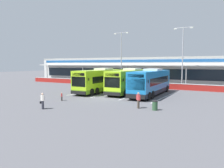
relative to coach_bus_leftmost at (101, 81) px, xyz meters
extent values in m
plane|color=#4C4C51|center=(4.35, -5.46, -1.79)|extent=(200.00, 200.00, 0.00)
cube|color=silver|center=(4.35, 21.54, 0.96)|extent=(70.00, 10.00, 5.50)
cube|color=#19232D|center=(4.35, 16.52, 0.51)|extent=(66.00, 0.08, 2.20)
cube|color=navy|center=(4.35, 16.51, 3.36)|extent=(68.00, 0.08, 0.60)
cube|color=beige|center=(4.35, 15.04, 2.41)|extent=(67.00, 3.00, 0.24)
cube|color=gray|center=(4.35, 21.54, 3.96)|extent=(70.00, 10.00, 0.50)
cylinder|color=#999999|center=(-26.65, 13.84, 0.31)|extent=(0.20, 0.20, 4.20)
cylinder|color=#999999|center=(-14.25, 13.84, 0.31)|extent=(0.20, 0.20, 4.20)
cylinder|color=#999999|center=(-1.85, 13.84, 0.31)|extent=(0.20, 0.20, 4.20)
cylinder|color=#999999|center=(10.55, 13.84, 0.31)|extent=(0.20, 0.20, 4.20)
cube|color=maroon|center=(4.35, 9.04, -1.29)|extent=(60.00, 0.36, 1.00)
cube|color=#B2B2B2|center=(4.35, 9.04, -0.74)|extent=(60.00, 0.40, 0.10)
cube|color=#9ED11E|center=(0.00, -0.04, 0.12)|extent=(3.05, 12.10, 3.19)
cube|color=#598419|center=(0.00, -0.04, -1.19)|extent=(3.07, 12.12, 0.56)
cube|color=black|center=(-0.02, 0.36, 0.36)|extent=(2.98, 9.70, 0.96)
cube|color=black|center=(0.25, -5.98, 0.26)|extent=(2.31, 0.20, 1.40)
cube|color=black|center=(0.25, -5.99, 1.26)|extent=(2.05, 0.17, 0.40)
cube|color=silver|center=(-0.04, 0.96, 1.85)|extent=(2.17, 2.88, 0.28)
cube|color=black|center=(0.25, -6.09, -1.24)|extent=(2.45, 0.26, 0.44)
cube|color=black|center=(1.69, -5.57, 0.61)|extent=(0.08, 0.12, 0.36)
cube|color=black|center=(-1.22, -5.69, 0.61)|extent=(0.08, 0.12, 0.36)
cylinder|color=black|center=(1.00, 4.61, -1.27)|extent=(0.36, 1.05, 1.04)
cylinder|color=black|center=(-1.38, 4.51, -1.27)|extent=(0.36, 1.05, 1.04)
cylinder|color=black|center=(1.33, -3.19, -1.27)|extent=(0.36, 1.05, 1.04)
cylinder|color=black|center=(-1.06, -3.29, -1.27)|extent=(0.36, 1.05, 1.04)
cylinder|color=black|center=(1.39, -4.58, -1.27)|extent=(0.36, 1.05, 1.04)
cylinder|color=black|center=(-1.00, -4.68, -1.27)|extent=(0.36, 1.05, 1.04)
cube|color=#9ED11E|center=(4.56, 1.27, 0.12)|extent=(3.05, 12.10, 3.19)
cube|color=#598419|center=(4.56, 1.27, -1.19)|extent=(3.07, 12.12, 0.56)
cube|color=black|center=(4.54, 1.67, 0.36)|extent=(2.98, 9.70, 0.96)
cube|color=black|center=(4.81, -4.67, 0.26)|extent=(2.31, 0.20, 1.40)
cube|color=black|center=(4.81, -4.68, 1.26)|extent=(2.05, 0.17, 0.40)
cube|color=silver|center=(4.52, 2.27, 1.85)|extent=(2.17, 2.88, 0.28)
cube|color=black|center=(4.81, -4.78, -1.24)|extent=(2.45, 0.26, 0.44)
cube|color=black|center=(6.24, -4.26, 0.61)|extent=(0.08, 0.12, 0.36)
cube|color=black|center=(3.34, -4.38, 0.61)|extent=(0.08, 0.12, 0.36)
cylinder|color=black|center=(5.56, 5.92, -1.27)|extent=(0.36, 1.05, 1.04)
cylinder|color=black|center=(3.17, 5.82, -1.27)|extent=(0.36, 1.05, 1.04)
cylinder|color=black|center=(5.88, -1.88, -1.27)|extent=(0.36, 1.05, 1.04)
cylinder|color=black|center=(3.50, -1.98, -1.27)|extent=(0.36, 1.05, 1.04)
cylinder|color=black|center=(5.94, -3.28, -1.27)|extent=(0.36, 1.05, 1.04)
cylinder|color=black|center=(3.56, -3.38, -1.27)|extent=(0.36, 1.05, 1.04)
cube|color=#1972B7|center=(8.33, 0.35, 0.12)|extent=(3.05, 12.10, 3.19)
cube|color=black|center=(8.33, 0.35, -1.19)|extent=(3.07, 12.12, 0.56)
cube|color=black|center=(8.32, 0.75, 0.36)|extent=(2.98, 9.70, 0.96)
cube|color=black|center=(8.58, -5.59, 0.26)|extent=(2.31, 0.20, 1.40)
cube|color=black|center=(8.58, -5.60, 1.26)|extent=(2.05, 0.17, 0.40)
cube|color=silver|center=(8.29, 1.35, 1.85)|extent=(2.17, 2.88, 0.28)
cube|color=black|center=(8.59, -5.70, -1.24)|extent=(2.45, 0.26, 0.44)
cube|color=black|center=(10.02, -5.18, 0.61)|extent=(0.08, 0.12, 0.36)
cube|color=black|center=(7.11, -5.30, 0.61)|extent=(0.08, 0.12, 0.36)
cylinder|color=black|center=(9.34, 5.00, -1.27)|extent=(0.36, 1.05, 1.04)
cylinder|color=black|center=(6.95, 4.90, -1.27)|extent=(0.36, 1.05, 1.04)
cylinder|color=black|center=(9.66, -2.80, -1.27)|extent=(0.36, 1.05, 1.04)
cylinder|color=black|center=(7.27, -2.90, -1.27)|extent=(0.36, 1.05, 1.04)
cylinder|color=black|center=(9.72, -4.19, -1.27)|extent=(0.36, 1.05, 1.04)
cylinder|color=black|center=(7.33, -4.29, -1.27)|extent=(0.36, 1.05, 1.04)
cube|color=silver|center=(-1.95, 0.54, -1.78)|extent=(0.14, 13.00, 0.01)
cube|color=silver|center=(2.25, 0.54, -1.78)|extent=(0.14, 13.00, 0.01)
cube|color=silver|center=(6.45, 0.54, -1.78)|extent=(0.14, 13.00, 0.01)
cube|color=silver|center=(10.65, 0.54, -1.78)|extent=(0.14, 13.00, 0.01)
cube|color=#33333D|center=(2.34, -14.27, -1.37)|extent=(0.16, 0.20, 0.84)
cube|color=#33333D|center=(2.48, -14.41, -1.37)|extent=(0.16, 0.20, 0.84)
cube|color=silver|center=(2.41, -14.34, -0.67)|extent=(0.36, 0.26, 0.56)
cube|color=silver|center=(2.19, -14.32, -0.69)|extent=(0.10, 0.11, 0.54)
cube|color=silver|center=(2.63, -14.37, -0.69)|extent=(0.10, 0.11, 0.54)
sphere|color=#DBB293|center=(2.41, -14.34, -0.28)|extent=(0.22, 0.22, 0.22)
cube|color=black|center=(2.13, -14.29, -1.16)|extent=(0.15, 0.29, 0.22)
cylinder|color=black|center=(2.13, -14.29, -0.98)|extent=(0.02, 0.02, 0.16)
cube|color=#4C4238|center=(10.44, -9.15, -1.37)|extent=(0.20, 0.22, 0.84)
cube|color=#4C4238|center=(10.54, -9.32, -1.37)|extent=(0.20, 0.22, 0.84)
cube|color=#B23838|center=(10.49, -9.23, -0.67)|extent=(0.40, 0.34, 0.56)
cube|color=#B23838|center=(10.29, -9.15, -0.69)|extent=(0.12, 0.13, 0.54)
cube|color=#B23838|center=(10.69, -9.32, -0.69)|extent=(0.12, 0.13, 0.54)
sphere|color=tan|center=(10.49, -9.23, -0.28)|extent=(0.22, 0.22, 0.22)
cube|color=#4C4238|center=(0.58, -9.64, -1.53)|extent=(0.13, 0.14, 0.52)
cube|color=#4C4238|center=(0.63, -9.76, -1.53)|extent=(0.13, 0.14, 0.52)
cube|color=#B23838|center=(0.60, -9.70, -1.09)|extent=(0.25, 0.23, 0.35)
cube|color=#B23838|center=(0.49, -9.63, -1.11)|extent=(0.08, 0.08, 0.33)
cube|color=#B23838|center=(0.72, -9.77, -1.11)|extent=(0.08, 0.08, 0.33)
sphere|color=tan|center=(0.60, -9.70, -0.85)|extent=(0.14, 0.14, 0.14)
cylinder|color=#9E9EA3|center=(-2.00, 10.99, 3.71)|extent=(0.20, 0.20, 11.00)
cylinder|color=#9E9EA3|center=(-2.00, 10.99, 9.06)|extent=(2.80, 0.10, 0.10)
cube|color=silver|center=(-3.40, 10.99, 8.96)|extent=(0.44, 0.28, 0.20)
cube|color=silver|center=(-0.60, 10.99, 8.96)|extent=(0.44, 0.28, 0.20)
cylinder|color=#9E9EA3|center=(10.45, 10.76, 3.71)|extent=(0.20, 0.20, 11.00)
cylinder|color=#9E9EA3|center=(10.45, 10.76, 9.06)|extent=(2.80, 0.10, 0.10)
cube|color=silver|center=(9.05, 10.76, 8.96)|extent=(0.44, 0.28, 0.20)
cube|color=silver|center=(11.85, 10.76, 8.96)|extent=(0.44, 0.28, 0.20)
cylinder|color=#2D5133|center=(12.26, -9.32, -1.36)|extent=(0.52, 0.52, 0.85)
cylinder|color=black|center=(12.26, -9.32, -0.90)|extent=(0.54, 0.54, 0.08)
camera|label=1|loc=(19.02, -29.38, 2.69)|focal=34.90mm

